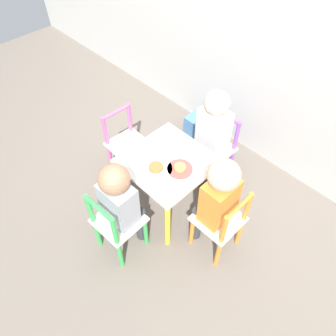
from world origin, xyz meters
TOP-DOWN VIEW (x-y plane):
  - ground_plane at (0.00, 0.00)m, footprint 6.00×6.00m
  - kids_table at (0.00, 0.00)m, footprint 0.50×0.50m
  - chair_green at (0.02, -0.45)m, footprint 0.27×0.27m
  - chair_orange at (0.45, 0.00)m, footprint 0.26×0.26m
  - chair_purple at (0.02, 0.45)m, footprint 0.27×0.27m
  - chair_pink at (-0.45, 0.02)m, footprint 0.27×0.27m
  - child_front at (0.02, -0.39)m, footprint 0.21×0.22m
  - child_right at (0.39, 0.00)m, footprint 0.22×0.20m
  - child_back at (0.02, 0.39)m, footprint 0.21×0.22m
  - plate_front at (-0.00, -0.10)m, footprint 0.20×0.20m
  - plate_right at (0.10, 0.00)m, footprint 0.16×0.16m
  - storage_bin at (-0.30, 0.71)m, footprint 0.25×0.22m

SIDE VIEW (x-z plane):
  - ground_plane at x=0.00m, z-range 0.00..0.00m
  - storage_bin at x=-0.30m, z-range 0.00..0.19m
  - chair_green at x=0.02m, z-range 0.00..0.52m
  - chair_orange at x=0.45m, z-range 0.00..0.52m
  - chair_purple at x=0.02m, z-range 0.00..0.52m
  - chair_pink at x=-0.45m, z-range 0.00..0.52m
  - kids_table at x=0.00m, z-range 0.15..0.61m
  - child_front at x=0.02m, z-range 0.08..0.81m
  - child_back at x=0.02m, z-range 0.08..0.85m
  - child_right at x=0.39m, z-range 0.09..0.84m
  - plate_right at x=0.10m, z-range 0.45..0.48m
  - plate_front at x=0.00m, z-range 0.45..0.48m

